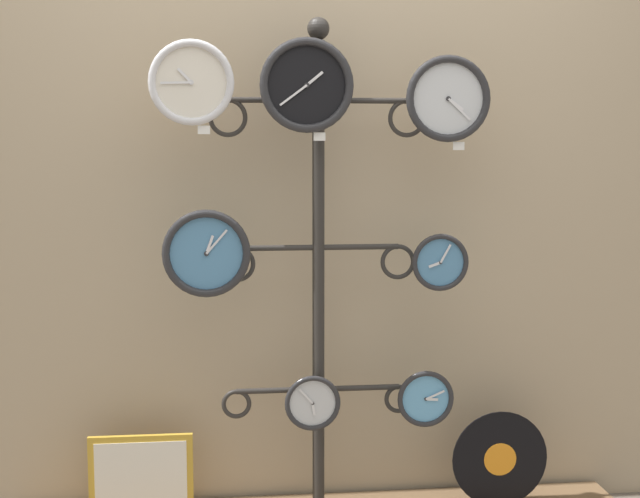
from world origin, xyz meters
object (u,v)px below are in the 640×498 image
at_px(clock_middle_left, 206,253).
at_px(clock_bottom_right, 425,398).
at_px(clock_top_center, 307,85).
at_px(picture_frame, 141,476).
at_px(clock_top_left, 191,82).
at_px(clock_middle_right, 440,262).
at_px(display_stand, 318,353).
at_px(clock_bottom_center, 312,403).
at_px(vinyl_record, 500,459).
at_px(clock_top_right, 448,99).

relative_size(clock_middle_left, clock_bottom_right, 1.46).
bearing_deg(clock_top_center, picture_frame, 172.71).
height_order(clock_top_left, clock_middle_right, clock_top_left).
height_order(display_stand, clock_bottom_center, display_stand).
bearing_deg(vinyl_record, clock_middle_left, -177.43).
relative_size(clock_top_right, clock_bottom_center, 1.50).
distance_m(clock_bottom_center, picture_frame, 0.66).
bearing_deg(clock_bottom_center, display_stand, 68.75).
xyz_separation_m(clock_top_left, clock_bottom_right, (0.80, 0.01, -1.09)).
height_order(display_stand, clock_top_right, display_stand).
relative_size(clock_bottom_center, picture_frame, 0.54).
height_order(clock_middle_left, clock_bottom_center, clock_middle_left).
relative_size(clock_middle_right, vinyl_record, 0.57).
relative_size(clock_top_left, clock_top_right, 0.95).
bearing_deg(picture_frame, clock_middle_left, -23.68).
height_order(clock_bottom_center, clock_bottom_right, clock_bottom_right).
bearing_deg(clock_top_right, picture_frame, 176.14).
distance_m(clock_middle_left, picture_frame, 0.84).
height_order(display_stand, clock_middle_right, display_stand).
bearing_deg(clock_middle_right, clock_top_right, -36.67).
height_order(display_stand, clock_top_left, display_stand).
height_order(display_stand, clock_top_center, display_stand).
relative_size(clock_top_center, clock_bottom_right, 1.57).
xyz_separation_m(clock_top_center, clock_bottom_right, (0.42, -0.01, -1.08)).
height_order(clock_middle_right, clock_bottom_right, clock_middle_right).
xyz_separation_m(clock_bottom_right, vinyl_record, (0.28, 0.03, -0.24)).
height_order(clock_middle_right, picture_frame, clock_middle_right).
relative_size(display_stand, clock_top_center, 5.67).
distance_m(clock_top_center, picture_frame, 1.48).
bearing_deg(display_stand, picture_frame, -178.97).
bearing_deg(clock_middle_left, clock_top_left, 162.78).
bearing_deg(clock_middle_right, picture_frame, 176.73).
xyz_separation_m(clock_top_right, clock_bottom_center, (-0.46, 0.01, -1.05)).
xyz_separation_m(clock_top_center, clock_middle_right, (0.47, 0.01, -0.60)).
distance_m(clock_top_center, clock_bottom_right, 1.16).
height_order(clock_top_center, clock_top_right, clock_top_center).
bearing_deg(display_stand, clock_middle_left, -163.28).
bearing_deg(vinyl_record, picture_frame, 177.38).
distance_m(clock_top_center, clock_middle_left, 0.65).
bearing_deg(clock_middle_left, display_stand, 16.72).
bearing_deg(clock_top_left, display_stand, 13.61).
distance_m(clock_middle_right, clock_bottom_center, 0.66).
height_order(clock_bottom_center, vinyl_record, clock_bottom_center).
relative_size(clock_top_right, clock_middle_left, 1.00).
height_order(clock_top_left, clock_bottom_right, clock_top_left).
height_order(clock_top_center, clock_middle_right, clock_top_center).
bearing_deg(clock_top_right, clock_middle_right, 143.33).
distance_m(clock_top_right, vinyl_record, 1.30).
bearing_deg(clock_bottom_center, vinyl_record, 0.49).
bearing_deg(clock_top_left, vinyl_record, 1.81).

